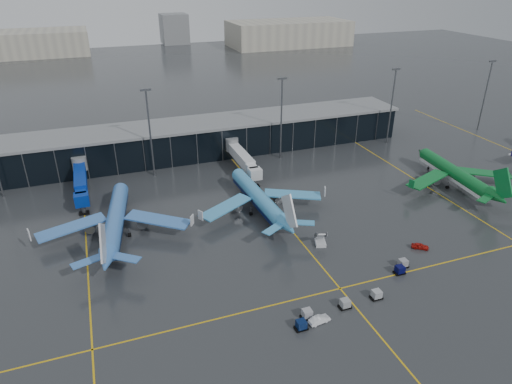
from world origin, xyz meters
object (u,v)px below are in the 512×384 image
object	(u,v)px
airliner_arkefly	(114,209)
airliner_klm_near	(258,189)
baggage_carts	(358,294)
service_van_red	(420,246)
mobile_airstair	(320,241)
service_van_white	(319,320)
airliner_aer_lingus	(455,165)

from	to	relation	value
airliner_arkefly	airliner_klm_near	distance (m)	34.16
baggage_carts	service_van_red	bearing A→B (deg)	24.04
airliner_klm_near	mobile_airstair	xyz separation A→B (m)	(7.46, -19.57, -5.15)
airliner_arkefly	service_van_white	bearing A→B (deg)	-44.82
airliner_arkefly	service_van_white	size ratio (longest dim) A/B	10.28
mobile_airstair	service_van_white	xyz separation A→B (m)	(-11.59, -22.11, -0.12)
airliner_aer_lingus	baggage_carts	world-z (taller)	airliner_aer_lingus
service_van_red	service_van_white	distance (m)	33.73
airliner_klm_near	service_van_white	xyz separation A→B (m)	(-4.13, -41.68, -5.27)
airliner_arkefly	baggage_carts	bearing A→B (deg)	-34.40
airliner_klm_near	service_van_white	size ratio (longest dim) A/B	9.80
airliner_arkefly	airliner_aer_lingus	distance (m)	90.43
airliner_klm_near	service_van_red	size ratio (longest dim) A/B	10.58
baggage_carts	service_van_white	xyz separation A→B (m)	(-9.80, -3.55, -0.11)
baggage_carts	service_van_white	bearing A→B (deg)	-160.10
service_van_white	airliner_klm_near	bearing A→B (deg)	-13.83
airliner_arkefly	mobile_airstair	world-z (taller)	airliner_arkefly
airliner_klm_near	mobile_airstair	distance (m)	21.57
airliner_arkefly	service_van_red	size ratio (longest dim) A/B	11.11
baggage_carts	service_van_white	distance (m)	10.42
airliner_arkefly	airliner_aer_lingus	size ratio (longest dim) A/B	1.05
airliner_arkefly	airliner_aer_lingus	bearing A→B (deg)	6.25
airliner_aer_lingus	service_van_red	distance (m)	37.89
service_van_white	baggage_carts	bearing A→B (deg)	-78.27
service_van_white	mobile_airstair	bearing A→B (deg)	-35.83
airliner_aer_lingus	airliner_klm_near	bearing A→B (deg)	-179.15
airliner_klm_near	baggage_carts	world-z (taller)	airliner_klm_near
airliner_aer_lingus	baggage_carts	xyz separation A→B (m)	(-50.43, -33.15, -5.18)
baggage_carts	airliner_klm_near	bearing A→B (deg)	98.45
mobile_airstair	service_van_red	bearing A→B (deg)	-6.68
airliner_aer_lingus	mobile_airstair	distance (m)	51.05
airliner_arkefly	mobile_airstair	size ratio (longest dim) A/B	10.85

